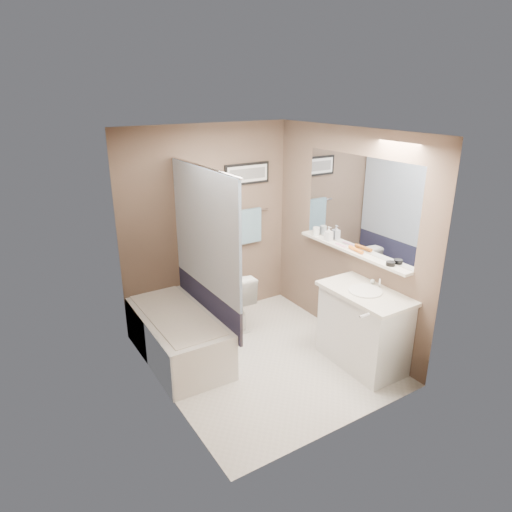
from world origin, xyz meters
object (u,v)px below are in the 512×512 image
toilet (230,299)px  vanity (363,329)px  glass_jar (316,231)px  hair_brush_front (356,250)px  candle_bowl_near (390,264)px  bathtub (177,335)px  soap_bottle (329,234)px

toilet → vanity: bearing=120.0°
toilet → vanity: size_ratio=0.79×
toilet → glass_jar: glass_jar is taller
hair_brush_front → candle_bowl_near: bearing=-90.0°
bathtub → hair_brush_front: hair_brush_front is taller
bathtub → candle_bowl_near: (1.79, -1.28, 0.89)m
vanity → hair_brush_front: 0.85m
bathtub → toilet: toilet is taller
bathtub → soap_bottle: (1.79, -0.35, 0.95)m
candle_bowl_near → hair_brush_front: size_ratio=0.41×
hair_brush_front → bathtub: bearing=156.0°
hair_brush_front → glass_jar: size_ratio=2.20×
soap_bottle → vanity: bearing=-102.6°
vanity → soap_bottle: 1.16m
glass_jar → soap_bottle: soap_bottle is taller
bathtub → toilet: (0.82, 0.29, 0.11)m
hair_brush_front → soap_bottle: soap_bottle is taller
bathtub → glass_jar: bearing=-2.7°
bathtub → hair_brush_front: bearing=-22.8°
toilet → candle_bowl_near: size_ratio=7.95×
toilet → hair_brush_front: hair_brush_front is taller
vanity → hair_brush_front: (0.19, 0.38, 0.74)m
vanity → glass_jar: bearing=81.1°
bathtub → glass_jar: size_ratio=15.00×
candle_bowl_near → hair_brush_front: bearing=90.0°
hair_brush_front → glass_jar: (0.00, 0.67, 0.03)m
toilet → soap_bottle: (0.96, -0.64, 0.84)m
candle_bowl_near → glass_jar: 1.16m
candle_bowl_near → glass_jar: (0.00, 1.16, 0.03)m
candle_bowl_near → glass_jar: glass_jar is taller
bathtub → toilet: bearing=20.7°
toilet → candle_bowl_near: 2.00m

